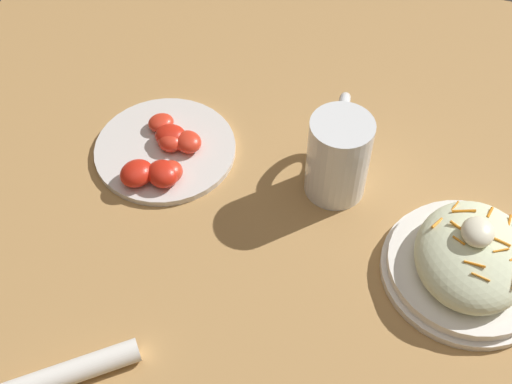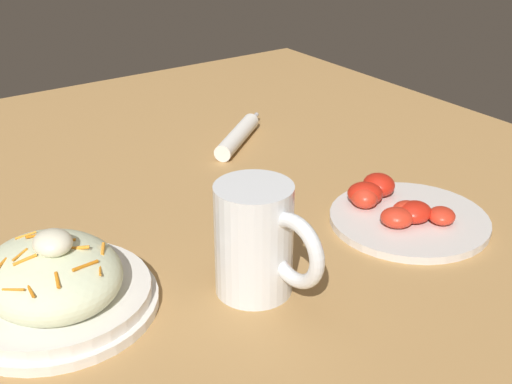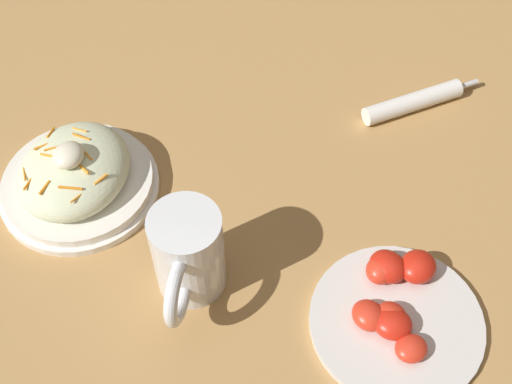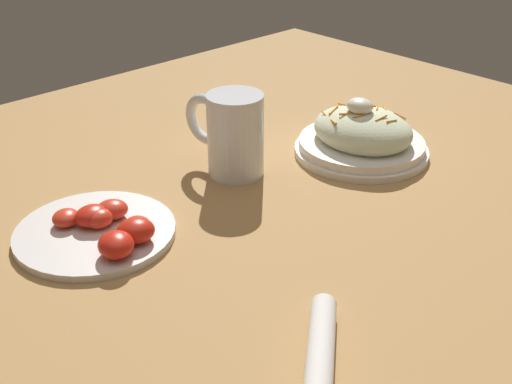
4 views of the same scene
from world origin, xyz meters
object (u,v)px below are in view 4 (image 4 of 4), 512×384
object	(u,v)px
beer_mug	(231,139)
napkin_roll	(320,355)
tomato_plate	(102,230)
salad_plate	(362,136)

from	to	relation	value
beer_mug	napkin_roll	distance (m)	0.45
napkin_roll	tomato_plate	xyz separation A→B (m)	(-0.36, -0.03, -0.00)
salad_plate	beer_mug	distance (m)	0.23
napkin_roll	tomato_plate	world-z (taller)	tomato_plate
salad_plate	napkin_roll	size ratio (longest dim) A/B	1.34
beer_mug	tomato_plate	size ratio (longest dim) A/B	0.68
napkin_roll	salad_plate	bearing A→B (deg)	123.98
beer_mug	napkin_roll	bearing A→B (deg)	-30.19
napkin_roll	tomato_plate	distance (m)	0.37
salad_plate	tomato_plate	distance (m)	0.47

